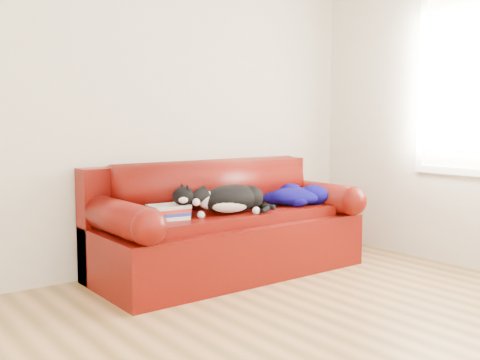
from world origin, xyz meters
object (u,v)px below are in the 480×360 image
object	(u,v)px
sofa_base	(229,243)
cat	(231,200)
blanket	(295,195)
book_stack	(167,212)

from	to	relation	value
sofa_base	cat	world-z (taller)	cat
blanket	cat	bearing A→B (deg)	-176.01
cat	blanket	bearing A→B (deg)	16.33
sofa_base	book_stack	world-z (taller)	book_stack
cat	blanket	size ratio (longest dim) A/B	1.32
book_stack	cat	size ratio (longest dim) A/B	0.46
cat	blanket	xyz separation A→B (m)	(0.70, 0.05, -0.03)
sofa_base	blanket	bearing A→B (deg)	-7.35
cat	blanket	world-z (taller)	cat
sofa_base	blanket	size ratio (longest dim) A/B	3.86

